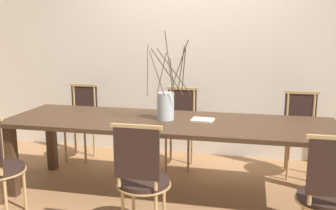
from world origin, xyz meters
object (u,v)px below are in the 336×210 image
chair_far_center (300,132)px  vase_centerpiece (166,105)px  dining_table (168,129)px  chair_near_center (329,193)px  book_stack (203,120)px

chair_far_center → vase_centerpiece: vase_centerpiece is taller
vase_centerpiece → dining_table: bearing=-47.5°
chair_near_center → book_stack: chair_near_center is taller
dining_table → chair_far_center: 1.54m
dining_table → vase_centerpiece: (-0.03, 0.03, 0.23)m
chair_far_center → chair_near_center: bearing=90.2°
chair_near_center → dining_table: bearing=148.6°
chair_far_center → vase_centerpiece: 1.59m
chair_near_center → vase_centerpiece: 1.63m
chair_far_center → vase_centerpiece: bearing=29.8°
chair_far_center → book_stack: size_ratio=4.22×
chair_near_center → chair_far_center: 1.60m
chair_far_center → book_stack: 1.26m
vase_centerpiece → book_stack: vase_centerpiece is taller
dining_table → book_stack: book_stack is taller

